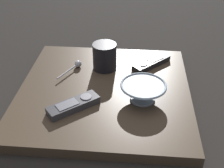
% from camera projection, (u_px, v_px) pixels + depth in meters
% --- Properties ---
extents(ground_plane, '(6.00, 6.00, 0.00)m').
position_uv_depth(ground_plane, '(105.00, 96.00, 1.07)').
color(ground_plane, black).
extents(table, '(0.60, 0.61, 0.04)m').
position_uv_depth(table, '(105.00, 92.00, 1.06)').
color(table, '#4C3D2D').
rests_on(table, ground).
extents(cereal_bowl, '(0.16, 0.16, 0.06)m').
position_uv_depth(cereal_bowl, '(143.00, 91.00, 0.97)').
color(cereal_bowl, '#8C9EAD').
rests_on(cereal_bowl, table).
extents(coffee_mug, '(0.09, 0.09, 0.10)m').
position_uv_depth(coffee_mug, '(105.00, 57.00, 1.13)').
color(coffee_mug, black).
rests_on(coffee_mug, table).
extents(teaspoon, '(0.13, 0.07, 0.03)m').
position_uv_depth(teaspoon, '(76.00, 65.00, 1.15)').
color(teaspoon, silver).
rests_on(teaspoon, table).
extents(tv_remote_near, '(0.15, 0.17, 0.03)m').
position_uv_depth(tv_remote_near, '(74.00, 105.00, 0.95)').
color(tv_remote_near, '#38383D').
rests_on(tv_remote_near, table).
extents(tv_remote_far, '(0.15, 0.16, 0.03)m').
position_uv_depth(tv_remote_far, '(151.00, 63.00, 1.17)').
color(tv_remote_far, black).
rests_on(tv_remote_far, table).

